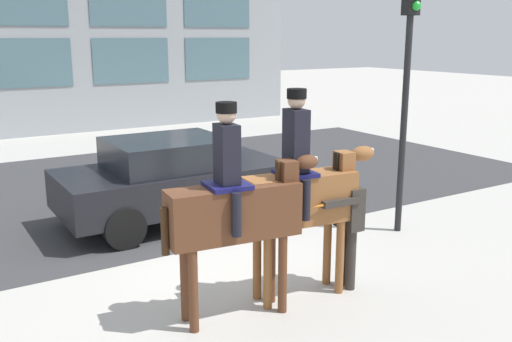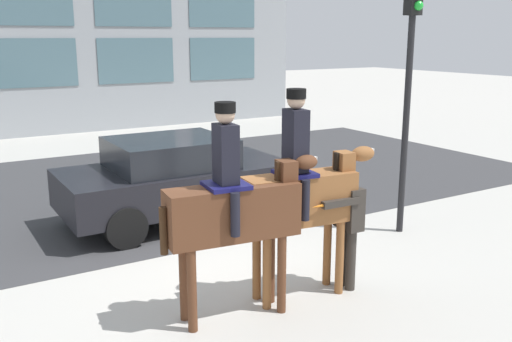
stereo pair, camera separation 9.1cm
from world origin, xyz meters
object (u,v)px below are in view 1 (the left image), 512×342
mounted_horse_lead (236,208)px  pedestrian_bystander (348,221)px  street_car_near_lane (173,178)px  mounted_horse_companion (302,193)px  traffic_light (408,62)px

mounted_horse_lead → pedestrian_bystander: size_ratio=1.62×
mounted_horse_lead → street_car_near_lane: mounted_horse_lead is taller
pedestrian_bystander → street_car_near_lane: pedestrian_bystander is taller
mounted_horse_lead → mounted_horse_companion: mounted_horse_companion is taller
pedestrian_bystander → street_car_near_lane: size_ratio=0.39×
pedestrian_bystander → street_car_near_lane: 3.97m
mounted_horse_companion → street_car_near_lane: (-0.15, 3.75, -0.58)m
mounted_horse_lead → traffic_light: traffic_light is taller
mounted_horse_companion → pedestrian_bystander: mounted_horse_companion is taller
traffic_light → mounted_horse_lead: bearing=-163.0°
mounted_horse_companion → pedestrian_bystander: bearing=-4.7°
street_car_near_lane → mounted_horse_lead: bearing=-102.5°
mounted_horse_companion → street_car_near_lane: mounted_horse_companion is taller
mounted_horse_lead → street_car_near_lane: bearing=84.1°
street_car_near_lane → traffic_light: bearing=-39.9°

